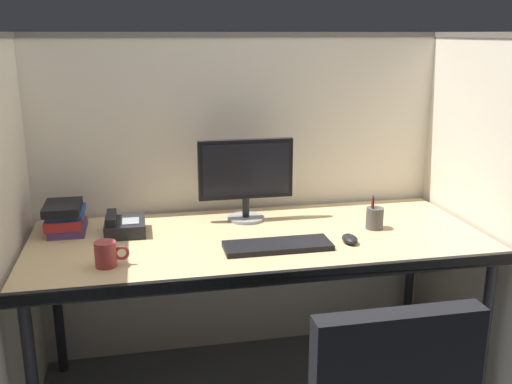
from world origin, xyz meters
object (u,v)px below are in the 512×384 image
keyboard_main (278,246)px  pen_cup (375,218)px  monitor_center (246,174)px  coffee_mug (107,254)px  desk_phone (124,226)px  computer_mouse (350,239)px  book_stack (65,218)px  desk (259,248)px

keyboard_main → pen_cup: pen_cup is taller
monitor_center → coffee_mug: (-0.60, -0.44, -0.17)m
monitor_center → desk_phone: monitor_center is taller
monitor_center → computer_mouse: size_ratio=4.48×
book_stack → pen_cup: (1.32, -0.23, -0.02)m
desk → pen_cup: 0.53m
computer_mouse → coffee_mug: 0.96m
monitor_center → computer_mouse: 0.56m
monitor_center → coffee_mug: monitor_center is taller
pen_cup → computer_mouse: bearing=-138.7°
desk → book_stack: 0.84m
keyboard_main → computer_mouse: bearing=-0.0°
desk → monitor_center: size_ratio=4.42×
pen_cup → desk_phone: pen_cup is taller
book_stack → coffee_mug: 0.47m
pen_cup → coffee_mug: size_ratio=1.18×
desk → monitor_center: (-0.01, 0.24, 0.27)m
desk → book_stack: bearing=163.8°
book_stack → coffee_mug: size_ratio=1.80×
computer_mouse → coffee_mug: size_ratio=0.76×
desk → pen_cup: pen_cup is taller
book_stack → coffee_mug: (0.19, -0.43, -0.02)m
pen_cup → desk_phone: bearing=171.8°
monitor_center → desk_phone: 0.58m
desk → pen_cup: (0.52, 0.00, 0.10)m
computer_mouse → book_stack: 1.21m
monitor_center → book_stack: size_ratio=1.89×
keyboard_main → coffee_mug: 0.66m
computer_mouse → book_stack: size_ratio=0.42×
desk → book_stack: book_stack is taller
desk → keyboard_main: keyboard_main is taller
keyboard_main → computer_mouse: 0.30m
desk → coffee_mug: (-0.61, -0.19, 0.10)m
keyboard_main → computer_mouse: size_ratio=4.48×
computer_mouse → desk_phone: 0.96m
desk → desk_phone: bearing=163.9°
keyboard_main → computer_mouse: (0.30, -0.00, 0.01)m
keyboard_main → pen_cup: (0.47, 0.15, 0.04)m
book_stack → pen_cup: bearing=-9.8°
coffee_mug → desk_phone: (0.05, 0.35, -0.01)m
monitor_center → computer_mouse: monitor_center is taller
desk → coffee_mug: size_ratio=15.08×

